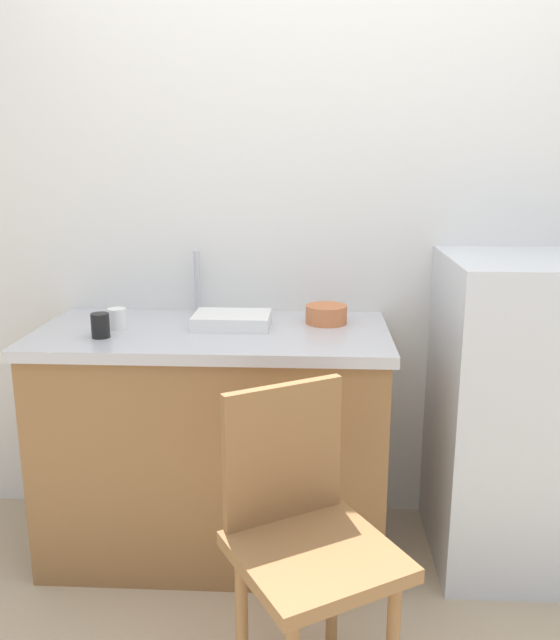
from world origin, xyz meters
name	(u,v)px	position (x,y,z in m)	size (l,w,h in m)	color
back_wall	(327,198)	(0.00, 1.00, 1.34)	(4.80, 0.10, 2.67)	silver
cabinet_base	(215,445)	(-0.42, 0.65, 0.42)	(1.25, 0.60, 0.84)	olive
countertop	(213,334)	(-0.42, 0.65, 0.86)	(1.29, 0.64, 0.04)	#B7B7BC
faucet	(197,282)	(-0.51, 0.90, 1.01)	(0.02, 0.02, 0.25)	#B7B7BC
refrigerator	(525,413)	(0.74, 0.65, 0.58)	(0.63, 0.60, 1.15)	silver
chair	(304,535)	(-0.07, -0.07, 0.50)	(0.55, 0.55, 0.89)	olive
dish_tray	(232,320)	(-0.35, 0.69, 0.91)	(0.28, 0.20, 0.05)	white
terracotta_bowl	(325,314)	(0.00, 0.76, 0.92)	(0.16, 0.16, 0.07)	#C67042
cup_black	(100,325)	(-0.79, 0.52, 0.92)	(0.06, 0.06, 0.09)	black
cup_white	(117,319)	(-0.77, 0.64, 0.92)	(0.07, 0.07, 0.08)	white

